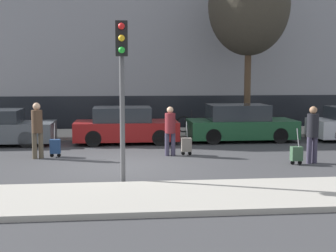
{
  "coord_description": "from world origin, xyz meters",
  "views": [
    {
      "loc": [
        0.01,
        -13.37,
        2.65
      ],
      "look_at": [
        1.58,
        1.8,
        0.95
      ],
      "focal_mm": 50.0,
      "sensor_mm": 36.0,
      "label": 1
    }
  ],
  "objects_px": {
    "parked_car_1": "(125,126)",
    "parked_bicycle": "(196,124)",
    "pedestrian_center": "(170,128)",
    "trolley_left": "(55,146)",
    "trolley_center": "(186,145)",
    "parked_car_2": "(240,124)",
    "trolley_right": "(296,154)",
    "traffic_light": "(122,70)",
    "bare_tree_near_crossing": "(249,6)",
    "pedestrian_right": "(313,131)",
    "pedestrian_left": "(37,127)"
  },
  "relations": [
    {
      "from": "parked_car_1",
      "to": "trolley_right",
      "type": "height_order",
      "value": "parked_car_1"
    },
    {
      "from": "pedestrian_left",
      "to": "trolley_right",
      "type": "height_order",
      "value": "pedestrian_left"
    },
    {
      "from": "trolley_left",
      "to": "traffic_light",
      "type": "relative_size",
      "value": 0.29
    },
    {
      "from": "pedestrian_left",
      "to": "trolley_left",
      "type": "bearing_deg",
      "value": 179.94
    },
    {
      "from": "pedestrian_right",
      "to": "traffic_light",
      "type": "relative_size",
      "value": 0.44
    },
    {
      "from": "parked_bicycle",
      "to": "pedestrian_left",
      "type": "bearing_deg",
      "value": -138.71
    },
    {
      "from": "pedestrian_left",
      "to": "trolley_center",
      "type": "bearing_deg",
      "value": 159.44
    },
    {
      "from": "parked_car_1",
      "to": "parked_bicycle",
      "type": "bearing_deg",
      "value": 34.27
    },
    {
      "from": "pedestrian_right",
      "to": "trolley_right",
      "type": "distance_m",
      "value": 0.85
    },
    {
      "from": "parked_bicycle",
      "to": "parked_car_2",
      "type": "bearing_deg",
      "value": -53.47
    },
    {
      "from": "parked_bicycle",
      "to": "bare_tree_near_crossing",
      "type": "bearing_deg",
      "value": -7.77
    },
    {
      "from": "parked_car_1",
      "to": "parked_car_2",
      "type": "distance_m",
      "value": 4.55
    },
    {
      "from": "trolley_center",
      "to": "parked_bicycle",
      "type": "xyz_separation_m",
      "value": [
        1.12,
        5.01,
        0.15
      ]
    },
    {
      "from": "parked_car_2",
      "to": "pedestrian_right",
      "type": "distance_m",
      "value": 4.93
    },
    {
      "from": "trolley_left",
      "to": "traffic_light",
      "type": "bearing_deg",
      "value": -62.36
    },
    {
      "from": "parked_bicycle",
      "to": "trolley_center",
      "type": "bearing_deg",
      "value": -102.65
    },
    {
      "from": "traffic_light",
      "to": "trolley_left",
      "type": "bearing_deg",
      "value": 117.64
    },
    {
      "from": "trolley_right",
      "to": "parked_bicycle",
      "type": "bearing_deg",
      "value": 104.94
    },
    {
      "from": "parked_bicycle",
      "to": "parked_car_1",
      "type": "bearing_deg",
      "value": -145.73
    },
    {
      "from": "trolley_center",
      "to": "trolley_right",
      "type": "bearing_deg",
      "value": -33.21
    },
    {
      "from": "pedestrian_right",
      "to": "traffic_light",
      "type": "xyz_separation_m",
      "value": [
        -5.62,
        -2.2,
        1.78
      ]
    },
    {
      "from": "parked_car_1",
      "to": "trolley_left",
      "type": "height_order",
      "value": "parked_car_1"
    },
    {
      "from": "traffic_light",
      "to": "trolley_right",
      "type": "bearing_deg",
      "value": 21.99
    },
    {
      "from": "trolley_right",
      "to": "pedestrian_center",
      "type": "bearing_deg",
      "value": 151.84
    },
    {
      "from": "parked_car_1",
      "to": "trolley_center",
      "type": "height_order",
      "value": "parked_car_1"
    },
    {
      "from": "pedestrian_right",
      "to": "parked_bicycle",
      "type": "bearing_deg",
      "value": 93.96
    },
    {
      "from": "pedestrian_center",
      "to": "parked_bicycle",
      "type": "relative_size",
      "value": 0.9
    },
    {
      "from": "parked_car_2",
      "to": "trolley_left",
      "type": "bearing_deg",
      "value": -156.49
    },
    {
      "from": "pedestrian_left",
      "to": "trolley_center",
      "type": "height_order",
      "value": "pedestrian_left"
    },
    {
      "from": "trolley_center",
      "to": "traffic_light",
      "type": "height_order",
      "value": "traffic_light"
    },
    {
      "from": "parked_car_1",
      "to": "parked_car_2",
      "type": "bearing_deg",
      "value": 1.57
    },
    {
      "from": "parked_car_1",
      "to": "bare_tree_near_crossing",
      "type": "xyz_separation_m",
      "value": [
        5.28,
        1.8,
        4.86
      ]
    },
    {
      "from": "parked_car_2",
      "to": "trolley_left",
      "type": "relative_size",
      "value": 3.78
    },
    {
      "from": "trolley_left",
      "to": "bare_tree_near_crossing",
      "type": "relative_size",
      "value": 0.15
    },
    {
      "from": "pedestrian_center",
      "to": "pedestrian_left",
      "type": "bearing_deg",
      "value": -5.55
    },
    {
      "from": "parked_car_2",
      "to": "pedestrian_center",
      "type": "height_order",
      "value": "pedestrian_center"
    },
    {
      "from": "trolley_center",
      "to": "parked_car_1",
      "type": "bearing_deg",
      "value": 124.0
    },
    {
      "from": "pedestrian_center",
      "to": "parked_bicycle",
      "type": "xyz_separation_m",
      "value": [
        1.67,
        5.07,
        -0.41
      ]
    },
    {
      "from": "parked_car_1",
      "to": "traffic_light",
      "type": "relative_size",
      "value": 1.02
    },
    {
      "from": "parked_car_1",
      "to": "trolley_center",
      "type": "distance_m",
      "value": 3.52
    },
    {
      "from": "pedestrian_left",
      "to": "pedestrian_right",
      "type": "bearing_deg",
      "value": 146.31
    },
    {
      "from": "pedestrian_left",
      "to": "pedestrian_center",
      "type": "distance_m",
      "value": 4.2
    },
    {
      "from": "parked_car_1",
      "to": "trolley_right",
      "type": "xyz_separation_m",
      "value": [
        4.94,
        -4.86,
        -0.33
      ]
    },
    {
      "from": "parked_car_2",
      "to": "trolley_left",
      "type": "distance_m",
      "value": 7.45
    },
    {
      "from": "trolley_center",
      "to": "bare_tree_near_crossing",
      "type": "relative_size",
      "value": 0.15
    },
    {
      "from": "trolley_right",
      "to": "parked_bicycle",
      "type": "distance_m",
      "value": 7.2
    },
    {
      "from": "trolley_right",
      "to": "traffic_light",
      "type": "xyz_separation_m",
      "value": [
        -5.09,
        -2.05,
        2.42
      ]
    },
    {
      "from": "pedestrian_center",
      "to": "trolley_left",
      "type": "bearing_deg",
      "value": -8.63
    },
    {
      "from": "parked_car_2",
      "to": "traffic_light",
      "type": "xyz_separation_m",
      "value": [
        -4.69,
        -7.04,
        2.07
      ]
    },
    {
      "from": "pedestrian_center",
      "to": "pedestrian_right",
      "type": "distance_m",
      "value": 4.42
    }
  ]
}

